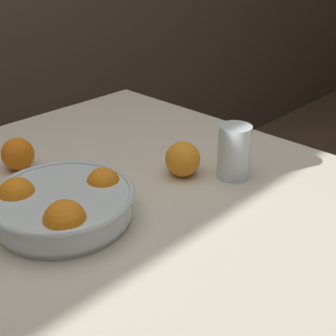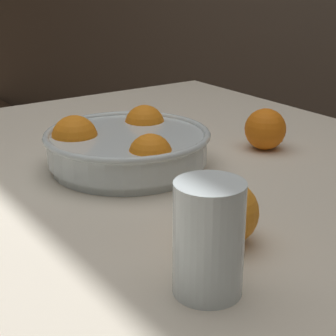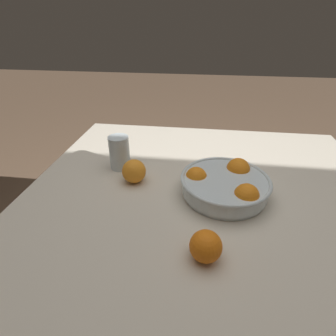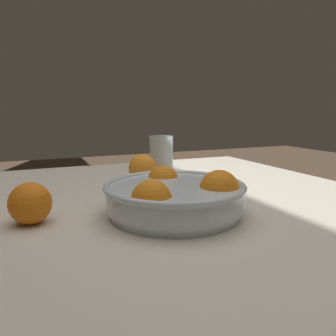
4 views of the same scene
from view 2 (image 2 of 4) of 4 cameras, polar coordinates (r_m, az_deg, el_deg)
name	(u,v)px [view 2 (image 2 of 4)]	position (r m, az deg, el deg)	size (l,w,h in m)	color
dining_table	(144,216)	(0.96, -2.50, -4.93)	(1.21, 1.13, 0.74)	beige
fruit_bowl	(126,146)	(0.97, -4.30, 2.23)	(0.29, 0.29, 0.09)	silver
juice_glass	(208,244)	(0.60, 4.13, -7.70)	(0.08, 0.08, 0.13)	#F4A314
orange_loose_near_bowl	(265,129)	(1.08, 9.86, 3.91)	(0.08, 0.08, 0.08)	orange
orange_loose_front	(226,212)	(0.71, 5.92, -4.50)	(0.08, 0.08, 0.08)	orange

